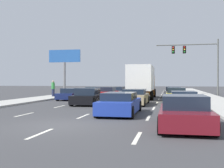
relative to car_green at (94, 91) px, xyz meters
The scene contains 19 objects.
ground_plane 5.30m from the car_green, 16.81° to the left, with size 140.00×140.00×0.00m, color #3D3D3F.
sidewalk_right 14.02m from the car_green, 14.37° to the right, with size 3.15×80.00×0.14m, color #B2AFA8.
sidewalk_left 4.94m from the car_green, 135.05° to the right, with size 3.15×80.00×0.14m, color #B2AFA8.
lane_markings 5.81m from the car_green, 29.30° to the right, with size 6.94×57.00×0.01m.
car_green is the anchor object (origin of this frame).
car_navy 8.13m from the car_green, 90.52° to the right, with size 1.88×4.31×1.15m.
car_gray 3.38m from the car_green, 14.19° to the right, with size 1.90×4.32×1.18m.
car_red 7.69m from the car_green, 65.10° to the right, with size 2.03×4.20×1.27m.
car_black 13.74m from the car_green, 76.46° to the right, with size 1.98×4.24×1.32m.
box_truck 8.55m from the car_green, 37.42° to the right, with size 2.60×8.18×3.41m.
car_tan 14.26m from the car_green, 61.39° to the right, with size 1.98×4.65×1.24m.
car_blue 20.25m from the car_green, 70.45° to the right, with size 2.00×4.68×1.22m.
car_white 10.03m from the car_green, ahead, with size 2.00×4.05×1.23m.
car_yellow 13.41m from the car_green, 41.10° to the right, with size 1.89×4.69×1.27m.
car_silver 18.75m from the car_green, 56.36° to the right, with size 1.92×4.46×1.20m.
car_maroon 25.07m from the car_green, 66.35° to the right, with size 2.01×4.56×1.28m.
traffic_signal_mast 13.77m from the car_green, 14.84° to the left, with size 7.95×0.69×7.30m.
roadside_billboard 10.73m from the car_green, 133.70° to the left, with size 5.17×0.36×6.84m.
pedestrian_near_corner 5.97m from the car_green, 125.56° to the right, with size 0.38×0.38×1.80m.
Camera 1 is at (4.40, -10.79, 1.83)m, focal length 44.32 mm.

